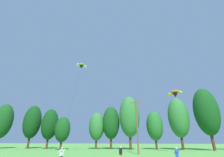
{
  "coord_description": "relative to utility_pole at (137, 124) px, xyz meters",
  "views": [
    {
      "loc": [
        3.26,
        4.73,
        2.4
      ],
      "look_at": [
        0.79,
        22.57,
        9.59
      ],
      "focal_mm": 24.7,
      "sensor_mm": 36.0,
      "label": 1
    }
  ],
  "objects": [
    {
      "name": "parafoil_kite_mid_orange",
      "position": [
        8.79,
        3.74,
        6.72
      ],
      "size": [
        12.79,
        16.12,
        11.55
      ],
      "color": "orange"
    },
    {
      "name": "treeline_tree_f",
      "position": [
        -7.27,
        15.85,
        1.96
      ],
      "size": [
        5.0,
        5.0,
        11.86
      ],
      "color": "#472D19",
      "rests_on": "ground_plane"
    },
    {
      "name": "kite_flyer_far",
      "position": [
        3.57,
        -12.92,
        -4.22
      ],
      "size": [
        0.54,
        0.58,
        1.69
      ],
      "color": "navy",
      "rests_on": "ground_plane"
    },
    {
      "name": "treeline_tree_c",
      "position": [
        -25.78,
        14.55,
        1.61
      ],
      "size": [
        4.85,
        4.85,
        11.29
      ],
      "color": "#472D19",
      "rests_on": "ground_plane"
    },
    {
      "name": "kite_flyer_near",
      "position": [
        -8.36,
        -13.42,
        -4.22
      ],
      "size": [
        0.66,
        0.69,
        1.69
      ],
      "color": "#4C4C51",
      "rests_on": "ground_plane"
    },
    {
      "name": "treeline_tree_g",
      "position": [
        -1.73,
        13.69,
        3.37
      ],
      "size": [
        5.63,
        5.63,
        14.19
      ],
      "color": "#472D19",
      "rests_on": "ground_plane"
    },
    {
      "name": "parafoil_kite_high_lime_white",
      "position": [
        -13.73,
        4.87,
        15.66
      ],
      "size": [
        6.46,
        19.49,
        20.0
      ],
      "color": "#93D633"
    },
    {
      "name": "treeline_tree_a",
      "position": [
        -40.77,
        13.45,
        2.74
      ],
      "size": [
        5.35,
        5.35,
        13.14
      ],
      "color": "#472D19",
      "rests_on": "ground_plane"
    },
    {
      "name": "treeline_tree_i",
      "position": [
        11.64,
        14.63,
        2.95
      ],
      "size": [
        5.44,
        5.44,
        13.5
      ],
      "color": "#472D19",
      "rests_on": "ground_plane"
    },
    {
      "name": "treeline_tree_e",
      "position": [
        -11.57,
        15.81,
        0.9
      ],
      "size": [
        4.53,
        4.53,
        10.11
      ],
      "color": "#472D19",
      "rests_on": "ground_plane"
    },
    {
      "name": "utility_pole",
      "position": [
        0.0,
        0.0,
        0.0
      ],
      "size": [
        2.2,
        0.26,
        9.91
      ],
      "color": "brown",
      "rests_on": "ground_plane"
    },
    {
      "name": "treeline_tree_b",
      "position": [
        -32.18,
        15.28,
        2.47
      ],
      "size": [
        5.23,
        5.23,
        12.71
      ],
      "color": "#472D19",
      "rests_on": "ground_plane"
    },
    {
      "name": "treeline_tree_h",
      "position": [
        5.2,
        15.92,
        0.92
      ],
      "size": [
        4.54,
        4.54,
        10.15
      ],
      "color": "#472D19",
      "rests_on": "ground_plane"
    },
    {
      "name": "treeline_tree_j",
      "position": [
        18.21,
        12.58,
        4.12
      ],
      "size": [
        5.97,
        5.97,
        15.43
      ],
      "color": "#472D19",
      "rests_on": "ground_plane"
    },
    {
      "name": "kite_flyer_mid",
      "position": [
        -2.24,
        -11.02,
        -4.23
      ],
      "size": [
        0.37,
        0.6,
        1.69
      ],
      "color": "gray",
      "rests_on": "ground_plane"
    },
    {
      "name": "treeline_tree_d",
      "position": [
        -19.79,
        10.78,
        -0.17
      ],
      "size": [
        4.05,
        4.05,
        8.35
      ],
      "color": "#472D19",
      "rests_on": "ground_plane"
    }
  ]
}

